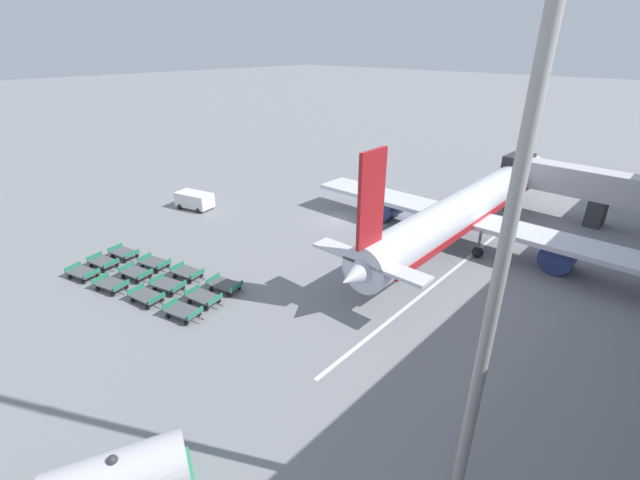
{
  "coord_description": "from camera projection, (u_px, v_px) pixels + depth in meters",
  "views": [
    {
      "loc": [
        28.42,
        -33.74,
        18.02
      ],
      "look_at": [
        4.52,
        -8.02,
        1.68
      ],
      "focal_mm": 24.0,
      "sensor_mm": 36.0,
      "label": 1
    }
  ],
  "objects": [
    {
      "name": "baggage_dolly_row_mid_a_col_a",
      "position": [
        103.0,
        262.0,
        37.4
      ],
      "size": [
        3.33,
        1.97,
        0.92
      ],
      "color": "#515459",
      "rests_on": "ground_plane"
    },
    {
      "name": "baggage_dolly_row_mid_b_col_a",
      "position": [
        124.0,
        253.0,
        39.02
      ],
      "size": [
        3.33,
        1.97,
        0.92
      ],
      "color": "#515459",
      "rests_on": "ground_plane"
    },
    {
      "name": "apron_light_mast",
      "position": [
        526.0,
        147.0,
        11.62
      ],
      "size": [
        2.0,
        0.7,
        26.02
      ],
      "color": "#ADA89E",
      "rests_on": "ground_plane"
    },
    {
      "name": "baggage_dolly_row_mid_b_col_c",
      "position": [
        188.0,
        273.0,
        35.72
      ],
      "size": [
        3.33,
        1.97,
        0.92
      ],
      "color": "#515459",
      "rests_on": "ground_plane"
    },
    {
      "name": "baggage_dolly_row_mid_a_col_c",
      "position": [
        168.0,
        285.0,
        33.88
      ],
      "size": [
        3.33,
        2.13,
        0.92
      ],
      "color": "#515459",
      "rests_on": "ground_plane"
    },
    {
      "name": "baggage_dolly_row_mid_a_col_d",
      "position": [
        204.0,
        298.0,
        32.22
      ],
      "size": [
        3.33,
        1.95,
        0.92
      ],
      "color": "#515459",
      "rests_on": "ground_plane"
    },
    {
      "name": "baggage_dolly_row_mid_b_col_d",
      "position": [
        225.0,
        285.0,
        33.89
      ],
      "size": [
        3.33,
        2.01,
        0.92
      ],
      "color": "#515459",
      "rests_on": "ground_plane"
    },
    {
      "name": "baggage_dolly_row_near_col_b",
      "position": [
        111.0,
        285.0,
        33.98
      ],
      "size": [
        3.33,
        2.12,
        0.92
      ],
      "color": "#515459",
      "rests_on": "ground_plane"
    },
    {
      "name": "baggage_dolly_row_mid_a_col_b",
      "position": [
        136.0,
        273.0,
        35.67
      ],
      "size": [
        3.33,
        2.0,
        0.92
      ],
      "color": "#515459",
      "rests_on": "ground_plane"
    },
    {
      "name": "baggage_dolly_row_near_col_c",
      "position": [
        147.0,
        297.0,
        32.37
      ],
      "size": [
        3.33,
        1.94,
        0.92
      ],
      "color": "#515459",
      "rests_on": "ground_plane"
    },
    {
      "name": "stand_guidance_stripe",
      "position": [
        444.0,
        277.0,
        35.99
      ],
      "size": [
        1.01,
        32.34,
        0.01
      ],
      "color": "white",
      "rests_on": "ground_plane"
    },
    {
      "name": "jet_bridge",
      "position": [
        624.0,
        196.0,
        43.43
      ],
      "size": [
        21.14,
        4.32,
        6.15
      ],
      "color": "silver",
      "rests_on": "ground_plane"
    },
    {
      "name": "ground_plane",
      "position": [
        339.0,
        220.0,
        47.55
      ],
      "size": [
        500.0,
        500.0,
        0.0
      ],
      "primitive_type": "plane",
      "color": "gray"
    },
    {
      "name": "service_van",
      "position": [
        195.0,
        200.0,
        50.41
      ],
      "size": [
        4.76,
        3.34,
        1.91
      ],
      "color": "white",
      "rests_on": "ground_plane"
    },
    {
      "name": "airplane",
      "position": [
        467.0,
        209.0,
        41.61
      ],
      "size": [
        33.46,
        39.61,
        11.88
      ],
      "color": "silver",
      "rests_on": "ground_plane"
    },
    {
      "name": "baggage_dolly_row_mid_b_col_b",
      "position": [
        155.0,
        263.0,
        37.26
      ],
      "size": [
        3.33,
        2.05,
        0.92
      ],
      "color": "#515459",
      "rests_on": "ground_plane"
    },
    {
      "name": "baggage_dolly_row_near_col_a",
      "position": [
        83.0,
        273.0,
        35.69
      ],
      "size": [
        3.33,
        2.11,
        0.92
      ],
      "color": "#515459",
      "rests_on": "ground_plane"
    },
    {
      "name": "baggage_dolly_row_near_col_d",
      "position": [
        183.0,
        312.0,
        30.58
      ],
      "size": [
        3.33,
        2.08,
        0.92
      ],
      "color": "#515459",
      "rests_on": "ground_plane"
    }
  ]
}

